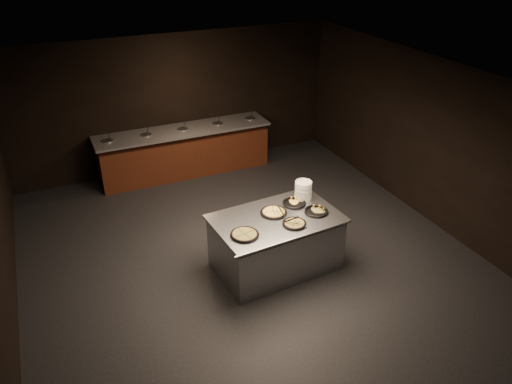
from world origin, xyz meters
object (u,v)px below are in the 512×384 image
serving_counter (276,244)px  plate_stack (303,190)px  pan_cheese_whole (274,212)px  pan_veggie_whole (245,234)px

serving_counter → plate_stack: 0.97m
serving_counter → pan_cheese_whole: pan_cheese_whole is taller
pan_veggie_whole → pan_cheese_whole: same height
serving_counter → pan_cheese_whole: 0.51m
plate_stack → pan_veggie_whole: size_ratio=0.73×
plate_stack → pan_cheese_whole: bearing=-160.9°
serving_counter → pan_veggie_whole: pan_veggie_whole is taller
serving_counter → pan_cheese_whole: bearing=77.8°
pan_cheese_whole → pan_veggie_whole: bearing=-149.5°
plate_stack → pan_veggie_whole: bearing=-154.8°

